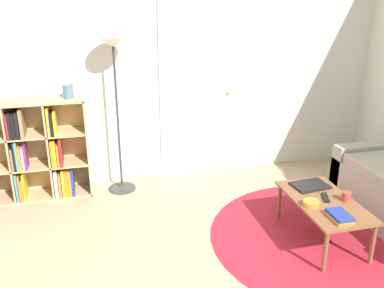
{
  "coord_description": "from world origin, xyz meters",
  "views": [
    {
      "loc": [
        -1.05,
        -1.83,
        2.16
      ],
      "look_at": [
        -0.19,
        1.53,
        0.85
      ],
      "focal_mm": 40.0,
      "sensor_mm": 36.0,
      "label": 1
    }
  ],
  "objects_px": {
    "bookshelf": "(27,153)",
    "floor_lamp": "(114,65)",
    "cup": "(346,197)",
    "vase_on_shelf": "(68,92)",
    "coffee_table": "(324,205)",
    "laptop": "(310,185)",
    "bowl": "(311,203)"
  },
  "relations": [
    {
      "from": "bookshelf",
      "to": "floor_lamp",
      "type": "relative_size",
      "value": 0.71
    },
    {
      "from": "cup",
      "to": "vase_on_shelf",
      "type": "height_order",
      "value": "vase_on_shelf"
    },
    {
      "from": "coffee_table",
      "to": "bookshelf",
      "type": "bearing_deg",
      "value": 149.39
    },
    {
      "from": "vase_on_shelf",
      "to": "cup",
      "type": "bearing_deg",
      "value": -34.56
    },
    {
      "from": "floor_lamp",
      "to": "bookshelf",
      "type": "bearing_deg",
      "value": 175.85
    },
    {
      "from": "laptop",
      "to": "bowl",
      "type": "bearing_deg",
      "value": -117.77
    },
    {
      "from": "coffee_table",
      "to": "vase_on_shelf",
      "type": "height_order",
      "value": "vase_on_shelf"
    },
    {
      "from": "laptop",
      "to": "bowl",
      "type": "height_order",
      "value": "bowl"
    },
    {
      "from": "bookshelf",
      "to": "cup",
      "type": "relative_size",
      "value": 14.58
    },
    {
      "from": "floor_lamp",
      "to": "bowl",
      "type": "height_order",
      "value": "floor_lamp"
    },
    {
      "from": "vase_on_shelf",
      "to": "bowl",
      "type": "bearing_deg",
      "value": -39.05
    },
    {
      "from": "laptop",
      "to": "vase_on_shelf",
      "type": "xyz_separation_m",
      "value": [
        -2.11,
        1.24,
        0.72
      ]
    },
    {
      "from": "floor_lamp",
      "to": "laptop",
      "type": "relative_size",
      "value": 4.86
    },
    {
      "from": "bowl",
      "to": "bookshelf",
      "type": "bearing_deg",
      "value": 146.86
    },
    {
      "from": "floor_lamp",
      "to": "cup",
      "type": "xyz_separation_m",
      "value": [
        1.8,
        -1.5,
        -0.95
      ]
    },
    {
      "from": "bookshelf",
      "to": "laptop",
      "type": "distance_m",
      "value": 2.87
    },
    {
      "from": "coffee_table",
      "to": "vase_on_shelf",
      "type": "distance_m",
      "value": 2.7
    },
    {
      "from": "coffee_table",
      "to": "laptop",
      "type": "relative_size",
      "value": 2.67
    },
    {
      "from": "coffee_table",
      "to": "bowl",
      "type": "xyz_separation_m",
      "value": [
        -0.16,
        -0.05,
        0.06
      ]
    },
    {
      "from": "floor_lamp",
      "to": "bowl",
      "type": "distance_m",
      "value": 2.31
    },
    {
      "from": "laptop",
      "to": "bowl",
      "type": "xyz_separation_m",
      "value": [
        -0.18,
        -0.33,
        0.01
      ]
    },
    {
      "from": "bookshelf",
      "to": "cup",
      "type": "height_order",
      "value": "bookshelf"
    },
    {
      "from": "floor_lamp",
      "to": "coffee_table",
      "type": "height_order",
      "value": "floor_lamp"
    },
    {
      "from": "bowl",
      "to": "cup",
      "type": "relative_size",
      "value": 1.71
    },
    {
      "from": "floor_lamp",
      "to": "vase_on_shelf",
      "type": "bearing_deg",
      "value": 172.34
    },
    {
      "from": "laptop",
      "to": "cup",
      "type": "relative_size",
      "value": 4.21
    },
    {
      "from": "laptop",
      "to": "cup",
      "type": "height_order",
      "value": "cup"
    },
    {
      "from": "cup",
      "to": "vase_on_shelf",
      "type": "xyz_separation_m",
      "value": [
        -2.27,
        1.56,
        0.69
      ]
    },
    {
      "from": "laptop",
      "to": "vase_on_shelf",
      "type": "relative_size",
      "value": 2.43
    },
    {
      "from": "coffee_table",
      "to": "bowl",
      "type": "bearing_deg",
      "value": -161.6
    },
    {
      "from": "bowl",
      "to": "vase_on_shelf",
      "type": "bearing_deg",
      "value": 140.95
    },
    {
      "from": "floor_lamp",
      "to": "vase_on_shelf",
      "type": "height_order",
      "value": "floor_lamp"
    }
  ]
}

